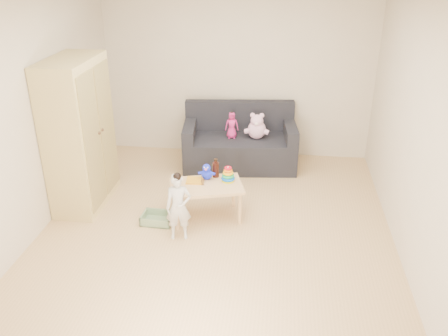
# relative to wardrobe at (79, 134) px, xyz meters

# --- Properties ---
(room) EXTENTS (4.50, 4.50, 4.50)m
(room) POSITION_rel_wardrobe_xyz_m (1.73, -0.41, 0.38)
(room) COLOR tan
(room) RESTS_ON ground
(wardrobe) EXTENTS (0.51, 1.02, 1.84)m
(wardrobe) POSITION_rel_wardrobe_xyz_m (0.00, 0.00, 0.00)
(wardrobe) COLOR #DAC077
(wardrobe) RESTS_ON ground
(sofa) EXTENTS (1.70, 0.98, 0.46)m
(sofa) POSITION_rel_wardrobe_xyz_m (1.83, 1.32, -0.69)
(sofa) COLOR black
(sofa) RESTS_ON ground
(play_table) EXTENTS (0.95, 0.74, 0.44)m
(play_table) POSITION_rel_wardrobe_xyz_m (1.58, -0.20, -0.70)
(play_table) COLOR tan
(play_table) RESTS_ON ground
(storage_bin) EXTENTS (0.38, 0.29, 0.11)m
(storage_bin) POSITION_rel_wardrobe_xyz_m (1.02, -0.39, -0.86)
(storage_bin) COLOR gray
(storage_bin) RESTS_ON ground
(toddler) EXTENTS (0.31, 0.24, 0.76)m
(toddler) POSITION_rel_wardrobe_xyz_m (1.35, -0.67, -0.54)
(toddler) COLOR silver
(toddler) RESTS_ON ground
(pink_bear) EXTENTS (0.30, 0.26, 0.32)m
(pink_bear) POSITION_rel_wardrobe_xyz_m (2.07, 1.31, -0.30)
(pink_bear) COLOR #FAB8DE
(pink_bear) RESTS_ON sofa
(doll) EXTENTS (0.21, 0.16, 0.38)m
(doll) POSITION_rel_wardrobe_xyz_m (1.71, 1.28, -0.27)
(doll) COLOR #DA287C
(doll) RESTS_ON sofa
(ring_stacker) EXTENTS (0.16, 0.16, 0.19)m
(ring_stacker) POSITION_rel_wardrobe_xyz_m (1.82, -0.07, -0.40)
(ring_stacker) COLOR yellow
(ring_stacker) RESTS_ON play_table
(brown_bottle) EXTENTS (0.08, 0.08, 0.24)m
(brown_bottle) POSITION_rel_wardrobe_xyz_m (1.66, 0.02, -0.38)
(brown_bottle) COLOR black
(brown_bottle) RESTS_ON play_table
(blue_plush) EXTENTS (0.17, 0.14, 0.20)m
(blue_plush) POSITION_rel_wardrobe_xyz_m (1.56, -0.05, -0.38)
(blue_plush) COLOR #1C2EFF
(blue_plush) RESTS_ON play_table
(wooden_figure) EXTENTS (0.05, 0.04, 0.10)m
(wooden_figure) POSITION_rel_wardrobe_xyz_m (1.54, -0.22, -0.43)
(wooden_figure) COLOR brown
(wooden_figure) RESTS_ON play_table
(yellow_book) EXTENTS (0.21, 0.21, 0.01)m
(yellow_book) POSITION_rel_wardrobe_xyz_m (1.43, -0.12, -0.47)
(yellow_book) COLOR orange
(yellow_book) RESTS_ON play_table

